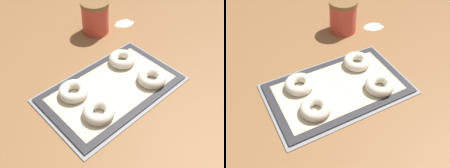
{
  "view_description": "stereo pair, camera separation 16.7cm",
  "coord_description": "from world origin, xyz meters",
  "views": [
    {
      "loc": [
        -0.46,
        -0.47,
        0.68
      ],
      "look_at": [
        -0.01,
        0.02,
        0.03
      ],
      "focal_mm": 42.0,
      "sensor_mm": 36.0,
      "label": 1
    },
    {
      "loc": [
        -0.33,
        -0.57,
        0.68
      ],
      "look_at": [
        -0.01,
        0.02,
        0.03
      ],
      "focal_mm": 42.0,
      "sensor_mm": 36.0,
      "label": 2
    }
  ],
  "objects": [
    {
      "name": "bagel_front_left",
      "position": [
        -0.13,
        -0.04,
        0.03
      ],
      "size": [
        0.11,
        0.11,
        0.03
      ],
      "color": "silver",
      "rests_on": "baking_mat"
    },
    {
      "name": "baking_mat",
      "position": [
        -0.01,
        0.02,
        0.01
      ],
      "size": [
        0.49,
        0.29,
        0.0
      ],
      "color": "#333338",
      "rests_on": "baking_tray"
    },
    {
      "name": "flour_canister",
      "position": [
        0.19,
        0.35,
        0.07
      ],
      "size": [
        0.13,
        0.13,
        0.15
      ],
      "color": "#DB4C3D",
      "rests_on": "ground_plane"
    },
    {
      "name": "bagel_back_right",
      "position": [
        0.11,
        0.1,
        0.03
      ],
      "size": [
        0.11,
        0.11,
        0.03
      ],
      "color": "silver",
      "rests_on": "baking_mat"
    },
    {
      "name": "bagel_back_left",
      "position": [
        -0.14,
        0.08,
        0.03
      ],
      "size": [
        0.11,
        0.11,
        0.03
      ],
      "color": "silver",
      "rests_on": "baking_mat"
    },
    {
      "name": "baking_tray",
      "position": [
        -0.01,
        0.02,
        0.0
      ],
      "size": [
        0.51,
        0.32,
        0.01
      ],
      "color": "#93969B",
      "rests_on": "ground_plane"
    },
    {
      "name": "ground_plane",
      "position": [
        0.0,
        0.0,
        0.0
      ],
      "size": [
        2.8,
        2.8,
        0.0
      ],
      "primitive_type": "plane",
      "color": "olive"
    },
    {
      "name": "flour_patch_far",
      "position": [
        0.33,
        0.31,
        0.0
      ],
      "size": [
        0.09,
        0.06,
        0.0
      ],
      "color": "white",
      "rests_on": "ground_plane"
    },
    {
      "name": "flour_patch_near",
      "position": [
        0.34,
        0.29,
        0.0
      ],
      "size": [
        0.08,
        0.04,
        0.0
      ],
      "color": "white",
      "rests_on": "ground_plane"
    },
    {
      "name": "bagel_front_right",
      "position": [
        0.11,
        -0.06,
        0.03
      ],
      "size": [
        0.11,
        0.11,
        0.03
      ],
      "color": "silver",
      "rests_on": "baking_mat"
    }
  ]
}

